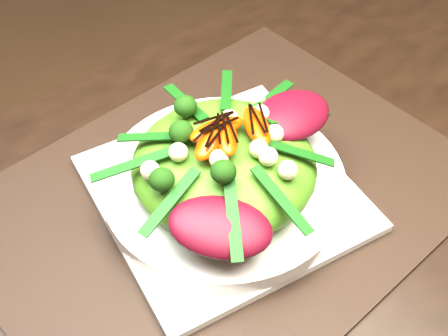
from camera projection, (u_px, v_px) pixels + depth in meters
dining_table at (446, 237)px, 0.63m from camera, size 1.60×0.90×0.75m
placemat at (224, 196)px, 0.64m from camera, size 0.53×0.41×0.00m
plate_base at (224, 192)px, 0.63m from camera, size 0.28×0.28×0.01m
salad_bowl at (224, 184)px, 0.62m from camera, size 0.32×0.32×0.02m
lettuce_mound at (224, 165)px, 0.60m from camera, size 0.25×0.25×0.06m
radicchio_leaf at (292, 115)px, 0.61m from camera, size 0.10×0.06×0.02m
orange_segment at (209, 127)px, 0.58m from camera, size 0.06×0.05×0.02m
broccoli_floret at (152, 140)px, 0.57m from camera, size 0.04×0.04×0.03m
macadamia_nut at (285, 159)px, 0.56m from camera, size 0.02×0.02×0.02m
balsamic_drizzle at (209, 121)px, 0.58m from camera, size 0.04×0.03×0.00m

